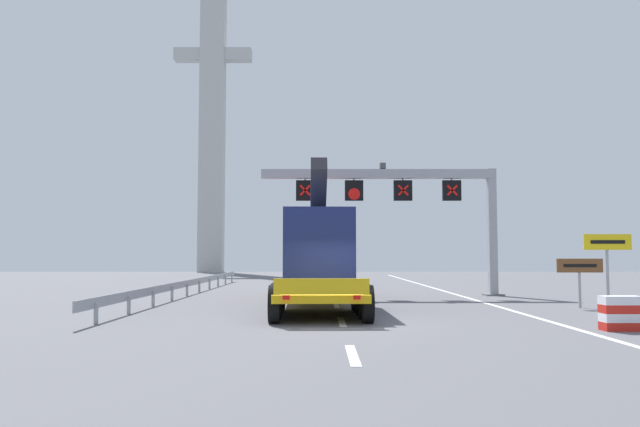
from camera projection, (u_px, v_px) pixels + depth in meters
name	position (u px, v px, depth m)	size (l,w,h in m)	color
ground	(341.00, 322.00, 18.17)	(112.00, 112.00, 0.00)	#5B5B60
lane_markings	(332.00, 289.00, 36.34)	(0.20, 51.01, 0.01)	silver
edge_line_right	(461.00, 296.00, 30.14)	(0.20, 63.00, 0.01)	silver
overhead_lane_gantry	(408.00, 193.00, 30.60)	(11.82, 0.90, 6.52)	#9EA0A5
heavy_haul_truck_yellow	(318.00, 255.00, 25.40)	(3.25, 14.11, 5.30)	yellow
exit_sign_yellow	(609.00, 253.00, 20.38)	(1.57, 0.15, 2.66)	#9EA0A5
tourist_info_sign_brown	(581.00, 270.00, 23.16)	(1.72, 0.15, 1.84)	#9EA0A5
crash_barrier_striped	(622.00, 313.00, 16.18)	(1.01, 0.51, 0.90)	red
guardrail_left	(193.00, 283.00, 31.39)	(0.13, 30.39, 0.76)	#999EA3
bridge_pylon_distant	(214.00, 93.00, 72.42)	(9.00, 2.00, 40.97)	#B7B7B2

